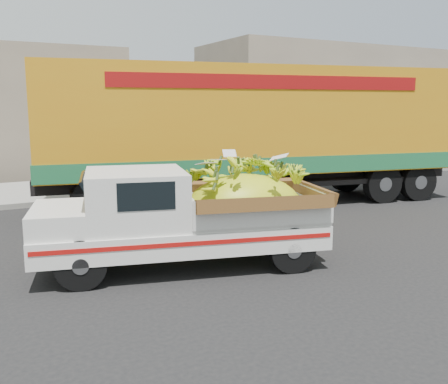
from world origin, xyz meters
TOP-DOWN VIEW (x-y plane):
  - ground at (0.00, 0.00)m, footprint 100.00×100.00m
  - curb at (0.00, 7.31)m, footprint 60.00×0.25m
  - sidewalk at (0.00, 9.41)m, footprint 60.00×4.00m
  - building_right at (14.00, 16.31)m, footprint 14.00×6.00m
  - pickup_truck at (-1.51, 0.50)m, footprint 5.13×2.90m
  - semi_trailer at (2.30, 4.86)m, footprint 12.08×4.66m

SIDE VIEW (x-z plane):
  - ground at x=0.00m, z-range 0.00..0.00m
  - sidewalk at x=0.00m, z-range 0.00..0.14m
  - curb at x=0.00m, z-range 0.00..0.15m
  - pickup_truck at x=-1.51m, z-range 0.06..1.76m
  - semi_trailer at x=2.30m, z-range 0.22..4.02m
  - building_right at x=14.00m, z-range 0.00..6.00m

